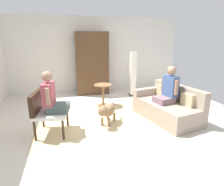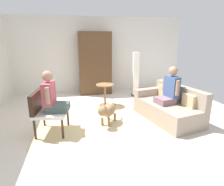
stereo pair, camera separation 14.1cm
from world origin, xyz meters
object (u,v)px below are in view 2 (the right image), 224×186
at_px(person_on_armchair, 52,96).
at_px(round_end_table, 105,92).
at_px(person_on_couch, 170,89).
at_px(column_lamp, 136,75).
at_px(armoire_cabinet, 95,63).
at_px(dog, 108,110).
at_px(armchair, 45,108).
at_px(couch, 169,107).

distance_m(person_on_armchair, round_end_table, 1.92).
bearing_deg(person_on_couch, column_lamp, 94.18).
bearing_deg(person_on_armchair, armoire_cabinet, 67.36).
bearing_deg(dog, person_on_armchair, -172.94).
xyz_separation_m(armchair, column_lamp, (2.59, 2.15, 0.19)).
relative_size(column_lamp, armoire_cabinet, 0.70).
distance_m(round_end_table, column_lamp, 1.44).
bearing_deg(person_on_armchair, round_end_table, 47.19).
relative_size(couch, dog, 2.50).
height_order(armchair, dog, armchair).
relative_size(armchair, person_on_armchair, 1.08).
bearing_deg(column_lamp, dog, -122.61).
bearing_deg(column_lamp, armchair, -140.25).
bearing_deg(person_on_couch, person_on_armchair, -177.09).
bearing_deg(person_on_couch, armchair, -177.73).
bearing_deg(column_lamp, person_on_armchair, -138.20).
height_order(person_on_couch, dog, person_on_couch).
bearing_deg(couch, person_on_couch, -134.08).
xyz_separation_m(round_end_table, armoire_cabinet, (-0.11, 1.42, 0.64)).
bearing_deg(armchair, couch, 2.98).
distance_m(round_end_table, armoire_cabinet, 1.56).
bearing_deg(couch, column_lamp, 95.25).
bearing_deg(person_on_couch, round_end_table, 136.25).
bearing_deg(armchair, dog, 5.20).
height_order(person_on_couch, column_lamp, column_lamp).
bearing_deg(armoire_cabinet, column_lamp, -26.46).
relative_size(couch, person_on_couch, 2.08).
distance_m(person_on_couch, person_on_armchair, 2.58).
distance_m(person_on_couch, armoire_cabinet, 3.03).
distance_m(couch, column_lamp, 2.06).
distance_m(person_on_armchair, dog, 1.22).
distance_m(person_on_couch, column_lamp, 2.05).
xyz_separation_m(dog, column_lamp, (1.30, 2.03, 0.39)).
distance_m(round_end_table, dog, 1.25).
relative_size(person_on_couch, column_lamp, 0.58).
relative_size(round_end_table, column_lamp, 0.44).
height_order(armchair, round_end_table, armchair).
distance_m(couch, round_end_table, 1.81).
height_order(person_on_armchair, column_lamp, column_lamp).
xyz_separation_m(column_lamp, armoire_cabinet, (-1.26, 0.63, 0.32)).
height_order(person_on_couch, person_on_armchair, person_on_armchair).
height_order(dog, column_lamp, column_lamp).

